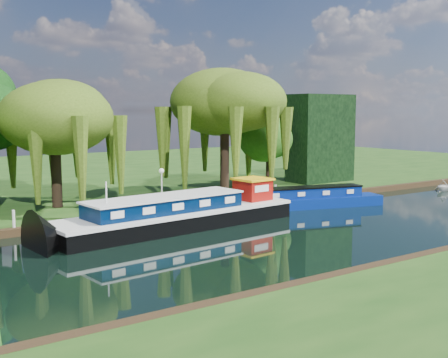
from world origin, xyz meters
TOP-DOWN VIEW (x-y plane):
  - ground at (0.00, 0.00)m, footprint 120.00×120.00m
  - far_bank at (0.00, 34.00)m, footprint 120.00×52.00m
  - dutch_barge at (-1.29, 4.92)m, footprint 16.00×5.06m
  - narrowboat at (9.99, 5.79)m, footprint 11.39×4.83m
  - white_cruiser at (25.52, 5.32)m, footprint 2.33×2.09m
  - willow_left at (-5.80, 13.71)m, footprint 6.79×6.79m
  - willow_right at (6.67, 11.74)m, footprint 7.32×7.32m
  - tree_far_right at (13.14, 14.36)m, footprint 3.92×3.92m
  - conifer_hedge at (19.00, 14.00)m, footprint 6.00×3.00m
  - lamppost at (0.50, 10.50)m, footprint 0.36×0.36m
  - mooring_posts at (-0.50, 8.40)m, footprint 19.16×0.16m
  - reeds_near at (6.87, -7.57)m, footprint 33.70×1.50m

SIDE VIEW (x-z plane):
  - ground at x=0.00m, z-range 0.00..0.00m
  - white_cruiser at x=25.52m, z-range -0.55..0.55m
  - far_bank at x=0.00m, z-range 0.00..0.45m
  - reeds_near at x=6.87m, z-range 0.00..1.10m
  - narrowboat at x=9.99m, z-range -0.24..1.41m
  - dutch_barge at x=-1.29m, z-range -0.84..2.48m
  - mooring_posts at x=-0.50m, z-range 0.45..1.45m
  - lamppost at x=0.50m, z-range 1.14..3.70m
  - conifer_hedge at x=19.00m, z-range 0.45..8.45m
  - tree_far_right at x=13.14m, z-range 1.67..8.08m
  - willow_left at x=-5.80m, z-range 2.29..10.43m
  - willow_right at x=6.67m, z-range 2.50..11.42m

